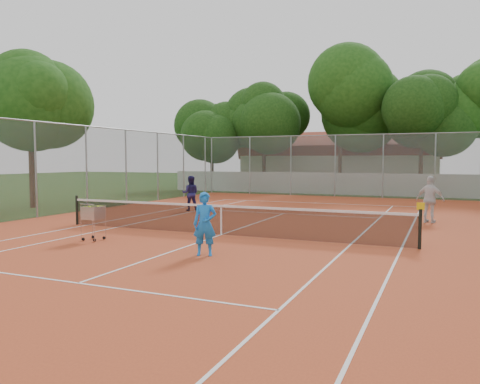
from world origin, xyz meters
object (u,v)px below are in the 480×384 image
at_px(ball_hopper, 93,222).
at_px(player_far_left, 191,193).
at_px(player_near, 205,224).
at_px(player_far_right, 430,199).
at_px(clubhouse, 341,162).
at_px(tennis_net, 221,220).

bearing_deg(ball_hopper, player_far_left, 79.03).
height_order(player_near, player_far_right, player_far_right).
distance_m(player_near, ball_hopper, 4.11).
height_order(player_near, player_far_left, player_far_left).
xyz_separation_m(clubhouse, player_far_left, (-2.41, -23.20, -1.36)).
distance_m(clubhouse, player_far_left, 23.36).
bearing_deg(player_far_right, tennis_net, 62.02).
distance_m(clubhouse, ball_hopper, 31.52).
xyz_separation_m(tennis_net, ball_hopper, (-3.03, -2.46, 0.07)).
bearing_deg(ball_hopper, player_near, -28.99).
xyz_separation_m(clubhouse, player_far_right, (8.04, -23.27, -1.29)).
relative_size(clubhouse, player_far_left, 9.99).
distance_m(tennis_net, clubhouse, 29.12).
height_order(player_far_right, ball_hopper, player_far_right).
height_order(player_far_left, player_far_right, player_far_right).
distance_m(clubhouse, player_far_right, 24.66).
xyz_separation_m(player_near, player_far_left, (-5.44, 8.87, 0.02)).
bearing_deg(player_far_right, player_far_left, 18.14).
bearing_deg(clubhouse, ball_hopper, -91.88).
bearing_deg(clubhouse, player_far_left, -95.94).
distance_m(player_near, player_far_left, 10.40).
bearing_deg(player_far_left, tennis_net, 103.50).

